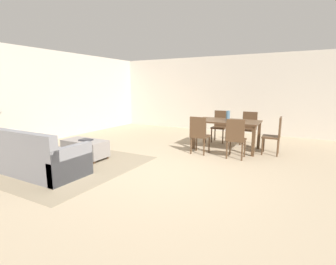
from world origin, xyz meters
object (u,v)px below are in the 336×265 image
ottoman_table (85,148)px  dining_chair_far_right (249,126)px  dining_chair_far_left (220,124)px  dining_chair_head_east (275,134)px  couch (32,157)px  vase_centerpiece (228,116)px  book_on_ottoman (86,140)px  dining_chair_near_right (236,136)px  dining_chair_near_left (199,133)px  dining_table (227,124)px

ottoman_table → dining_chair_far_right: size_ratio=1.12×
dining_chair_far_right → dining_chair_far_left: bearing=-176.4°
dining_chair_far_right → dining_chair_head_east: bearing=-48.5°
couch → vase_centerpiece: size_ratio=8.53×
dining_chair_head_east → book_on_ottoman: bearing=-146.6°
dining_chair_far_left → dining_chair_near_right: bearing=-62.2°
vase_centerpiece → dining_chair_head_east: bearing=0.8°
couch → dining_chair_near_left: size_ratio=2.35×
ottoman_table → dining_chair_near_left: dining_chair_near_left is taller
dining_table → dining_chair_near_left: size_ratio=1.77×
ottoman_table → book_on_ottoman: size_ratio=3.96×
couch → dining_chair_near_left: dining_chair_near_left is taller
dining_table → dining_chair_head_east: (1.18, -0.02, -0.15)m
dining_chair_far_right → vase_centerpiece: bearing=-112.6°
dining_table → dining_chair_head_east: size_ratio=1.77×
dining_table → dining_chair_head_east: dining_chair_head_east is taller
dining_table → dining_chair_far_right: 0.96m
dining_table → dining_chair_near_left: (-0.45, -0.82, -0.15)m
dining_chair_near_left → vase_centerpiece: size_ratio=3.63×
couch → ottoman_table: (0.18, 1.16, -0.05)m
dining_chair_far_left → dining_chair_head_east: (1.60, -0.83, 0.00)m
dining_chair_near_left → couch: bearing=-129.9°
couch → ottoman_table: size_ratio=2.10×
dining_chair_far_right → book_on_ottoman: bearing=-131.3°
dining_chair_far_left → vase_centerpiece: size_ratio=3.63×
couch → book_on_ottoman: bearing=77.9°
couch → dining_table: size_ratio=1.33×
dining_chair_near_left → dining_chair_far_right: 1.88m
dining_table → vase_centerpiece: 0.22m
ottoman_table → dining_chair_near_right: dining_chair_near_right is taller
ottoman_table → dining_chair_far_right: bearing=47.8°
dining_chair_far_left → dining_chair_far_right: 0.83m
dining_chair_head_east → book_on_ottoman: (-3.69, -2.44, -0.07)m
ottoman_table → dining_chair_head_east: 4.48m
ottoman_table → dining_chair_far_left: dining_chair_far_left is taller
ottoman_table → dining_chair_near_right: bearing=28.0°
couch → book_on_ottoman: (0.24, 1.13, 0.16)m
dining_chair_far_left → dining_chair_near_left: bearing=-90.7°
book_on_ottoman → dining_table: bearing=44.3°
dining_table → dining_chair_far_left: size_ratio=1.77×
dining_chair_near_left → vase_centerpiece: 0.99m
ottoman_table → dining_chair_head_east: bearing=32.6°
couch → book_on_ottoman: 1.17m
dining_chair_near_left → dining_chair_head_east: size_ratio=1.00×
ottoman_table → dining_chair_head_east: size_ratio=1.12×
book_on_ottoman → vase_centerpiece: bearing=43.6°
dining_chair_far_right → dining_chair_near_left: bearing=-116.7°
dining_chair_head_east → book_on_ottoman: size_ratio=3.54×
dining_chair_head_east → book_on_ottoman: dining_chair_head_east is taller
book_on_ottoman → couch: bearing=-102.1°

